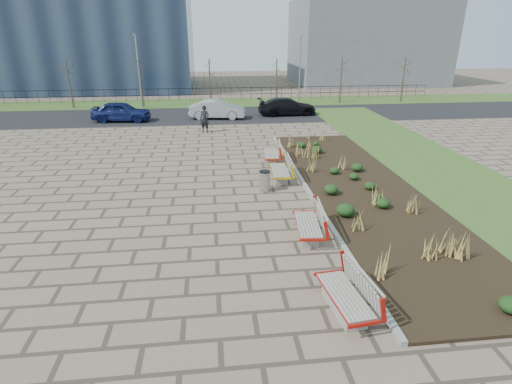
{
  "coord_description": "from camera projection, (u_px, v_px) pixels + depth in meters",
  "views": [
    {
      "loc": [
        0.01,
        -10.3,
        6.31
      ],
      "look_at": [
        1.5,
        3.0,
        0.9
      ],
      "focal_mm": 28.0,
      "sensor_mm": 36.0,
      "label": 1
    }
  ],
  "objects": [
    {
      "name": "car_black",
      "position": [
        287.0,
        106.0,
        32.02
      ],
      "size": [
        4.74,
        2.1,
        1.35
      ],
      "primitive_type": "imported",
      "rotation": [
        0.0,
        0.0,
        1.62
      ],
      "color": "black",
      "rests_on": "road"
    },
    {
      "name": "car_blue",
      "position": [
        121.0,
        111.0,
        29.72
      ],
      "size": [
        4.4,
        2.12,
        1.45
      ],
      "primitive_type": "imported",
      "rotation": [
        0.0,
        0.0,
        1.47
      ],
      "color": "navy",
      "rests_on": "road"
    },
    {
      "name": "tree_d",
      "position": [
        276.0,
        82.0,
        36.12
      ],
      "size": [
        1.4,
        1.4,
        4.0
      ],
      "primitive_type": null,
      "color": "#4C3D2D",
      "rests_on": "grass_verge_far"
    },
    {
      "name": "bench_a",
      "position": [
        345.0,
        293.0,
        9.52
      ],
      "size": [
        1.13,
        2.19,
        1.0
      ],
      "primitive_type": null,
      "rotation": [
        0.0,
        0.0,
        0.11
      ],
      "color": "#A9130B",
      "rests_on": "ground"
    },
    {
      "name": "grass_verge_far",
      "position": [
        211.0,
        103.0,
        37.64
      ],
      "size": [
        80.0,
        5.0,
        0.04
      ],
      "primitive_type": "cube",
      "color": "#33511E",
      "rests_on": "ground"
    },
    {
      "name": "railing_fence",
      "position": [
        210.0,
        94.0,
        38.79
      ],
      "size": [
        44.0,
        0.1,
        1.2
      ],
      "primitive_type": null,
      "color": "black",
      "rests_on": "grass_verge_far"
    },
    {
      "name": "building_glass",
      "position": [
        5.0,
        19.0,
        43.62
      ],
      "size": [
        40.0,
        14.0,
        15.0
      ],
      "primitive_type": "cube",
      "color": "#192338",
      "rests_on": "ground"
    },
    {
      "name": "bench_c",
      "position": [
        280.0,
        169.0,
        18.06
      ],
      "size": [
        1.0,
        2.14,
        1.0
      ],
      "primitive_type": null,
      "rotation": [
        0.0,
        0.0,
        -0.05
      ],
      "color": "gold",
      "rests_on": "ground"
    },
    {
      "name": "tree_c",
      "position": [
        210.0,
        83.0,
        35.5
      ],
      "size": [
        1.4,
        1.4,
        4.0
      ],
      "primitive_type": null,
      "color": "#4C3D2D",
      "rests_on": "grass_verge_far"
    },
    {
      "name": "grass_verge_near",
      "position": [
        465.0,
        185.0,
        17.58
      ],
      "size": [
        5.0,
        38.0,
        0.04
      ],
      "primitive_type": "cube",
      "color": "#33511E",
      "rests_on": "ground"
    },
    {
      "name": "pedestrian",
      "position": [
        205.0,
        119.0,
        26.43
      ],
      "size": [
        0.76,
        0.65,
        1.78
      ],
      "primitive_type": "imported",
      "rotation": [
        0.0,
        0.0,
        -0.4
      ],
      "color": "black",
      "rests_on": "ground"
    },
    {
      "name": "building_grey",
      "position": [
        366.0,
        42.0,
        50.74
      ],
      "size": [
        18.0,
        12.0,
        10.0
      ],
      "primitive_type": "cube",
      "color": "slate",
      "rests_on": "ground"
    },
    {
      "name": "lamp_west",
      "position": [
        139.0,
        72.0,
        34.05
      ],
      "size": [
        0.24,
        0.6,
        6.0
      ],
      "primitive_type": null,
      "color": "gray",
      "rests_on": "grass_verge_far"
    },
    {
      "name": "tree_a",
      "position": [
        70.0,
        85.0,
        34.26
      ],
      "size": [
        1.4,
        1.4,
        4.0
      ],
      "primitive_type": null,
      "color": "#4C3D2D",
      "rests_on": "grass_verge_far"
    },
    {
      "name": "planting_curb",
      "position": [
        308.0,
        190.0,
        16.83
      ],
      "size": [
        0.16,
        18.0,
        0.15
      ],
      "primitive_type": "cube",
      "color": "gray",
      "rests_on": "ground"
    },
    {
      "name": "bench_d",
      "position": [
        271.0,
        152.0,
        20.56
      ],
      "size": [
        1.08,
        2.17,
        1.0
      ],
      "primitive_type": null,
      "rotation": [
        0.0,
        0.0,
        -0.09
      ],
      "color": "#B4210C",
      "rests_on": "ground"
    },
    {
      "name": "tree_e",
      "position": [
        341.0,
        81.0,
        36.74
      ],
      "size": [
        1.4,
        1.4,
        4.0
      ],
      "primitive_type": null,
      "color": "#4C3D2D",
      "rests_on": "grass_verge_far"
    },
    {
      "name": "car_silver",
      "position": [
        217.0,
        109.0,
        30.65
      ],
      "size": [
        4.4,
        2.04,
        1.4
      ],
      "primitive_type": "imported",
      "rotation": [
        0.0,
        0.0,
        1.44
      ],
      "color": "#9C9EA4",
      "rests_on": "road"
    },
    {
      "name": "road",
      "position": [
        211.0,
        115.0,
        32.12
      ],
      "size": [
        80.0,
        7.0,
        0.02
      ],
      "primitive_type": "cube",
      "color": "black",
      "rests_on": "ground"
    },
    {
      "name": "bench_b",
      "position": [
        308.0,
        223.0,
        13.02
      ],
      "size": [
        1.09,
        2.17,
        1.0
      ],
      "primitive_type": null,
      "rotation": [
        0.0,
        0.0,
        -0.09
      ],
      "color": "#AE150B",
      "rests_on": "ground"
    },
    {
      "name": "lamp_east",
      "position": [
        300.0,
        71.0,
        35.49
      ],
      "size": [
        0.24,
        0.6,
        6.0
      ],
      "primitive_type": null,
      "color": "gray",
      "rests_on": "grass_verge_far"
    },
    {
      "name": "litter_bin",
      "position": [
        265.0,
        181.0,
        16.77
      ],
      "size": [
        0.45,
        0.45,
        0.88
      ],
      "primitive_type": "cylinder",
      "color": "#B2B2B7",
      "rests_on": "ground"
    },
    {
      "name": "planting_bed",
      "position": [
        361.0,
        188.0,
        17.08
      ],
      "size": [
        4.5,
        18.0,
        0.1
      ],
      "primitive_type": "cube",
      "color": "black",
      "rests_on": "ground"
    },
    {
      "name": "tree_b",
      "position": [
        141.0,
        84.0,
        34.88
      ],
      "size": [
        1.4,
        1.4,
        4.0
      ],
      "primitive_type": null,
      "color": "#4C3D2D",
      "rests_on": "grass_verge_far"
    },
    {
      "name": "ground",
      "position": [
        217.0,
        260.0,
        11.85
      ],
      "size": [
        120.0,
        120.0,
        0.0
      ],
      "primitive_type": "plane",
      "color": "#73604F",
      "rests_on": "ground"
    },
    {
      "name": "tree_f",
      "position": [
        403.0,
        80.0,
        37.36
      ],
      "size": [
        1.4,
        1.4,
        4.0
      ],
      "primitive_type": null,
      "color": "#4C3D2D",
      "rests_on": "grass_verge_far"
    }
  ]
}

